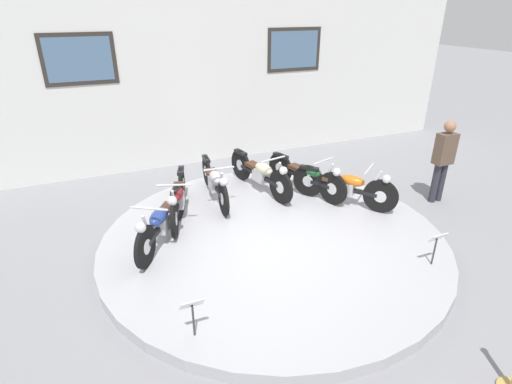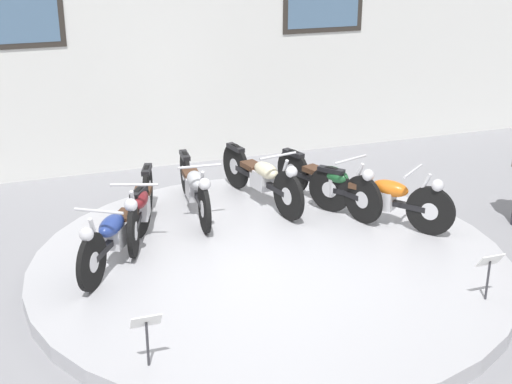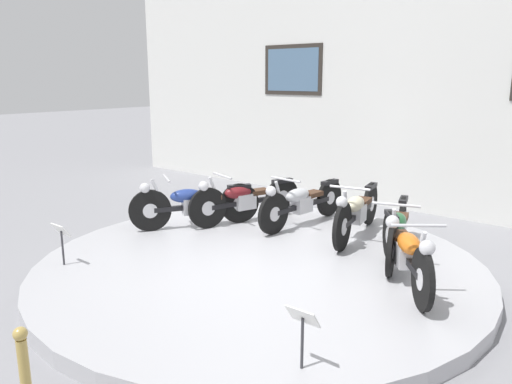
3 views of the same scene
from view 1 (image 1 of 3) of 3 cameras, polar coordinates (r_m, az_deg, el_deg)
ground_plane at (r=6.50m, az=2.45°, el=-7.31°), size 60.00×60.00×0.00m
display_platform at (r=6.46m, az=2.46°, el=-6.68°), size 5.40×5.40×0.17m
back_wall at (r=9.46m, az=-8.51°, el=17.61°), size 14.00×0.22×4.56m
motorcycle_blue at (r=6.20m, az=-13.31°, el=-3.94°), size 1.09×1.70×0.78m
motorcycle_maroon at (r=6.87m, az=-11.10°, el=-0.72°), size 0.72×1.88×0.78m
motorcycle_silver at (r=7.40m, az=-5.90°, el=1.56°), size 0.54×1.95×0.78m
motorcycle_cream at (r=7.69m, az=0.68°, el=2.77°), size 0.58×1.96×0.80m
motorcycle_green at (r=7.68m, az=7.27°, el=2.44°), size 0.73×1.88×0.78m
motorcycle_orange at (r=7.36m, az=12.69°, el=0.94°), size 1.24×1.59×0.78m
info_placard_front_left at (r=4.51m, az=-9.07°, el=-16.19°), size 0.26×0.11×0.51m
info_placard_front_centre at (r=6.06m, az=24.36°, el=-6.51°), size 0.26×0.11×0.51m
visitor_standing at (r=8.27m, az=25.20°, el=4.50°), size 0.36×0.22×1.61m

